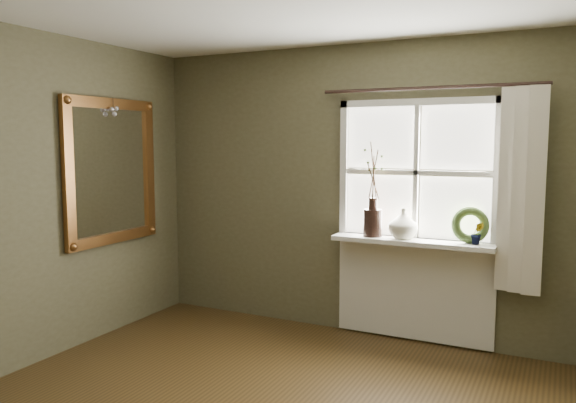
# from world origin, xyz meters

# --- Properties ---
(wall_back) EXTENTS (4.00, 0.10, 2.60)m
(wall_back) POSITION_xyz_m (0.00, 2.30, 1.30)
(wall_back) COLOR brown
(wall_back) RESTS_ON ground
(window_frame) EXTENTS (1.36, 0.06, 1.24)m
(window_frame) POSITION_xyz_m (0.55, 2.23, 1.48)
(window_frame) COLOR silver
(window_frame) RESTS_ON wall_back
(window_sill) EXTENTS (1.36, 0.26, 0.04)m
(window_sill) POSITION_xyz_m (0.55, 2.12, 0.90)
(window_sill) COLOR silver
(window_sill) RESTS_ON wall_back
(window_apron) EXTENTS (1.36, 0.04, 0.88)m
(window_apron) POSITION_xyz_m (0.55, 2.23, 0.46)
(window_apron) COLOR silver
(window_apron) RESTS_ON ground
(dark_jug) EXTENTS (0.16, 0.16, 0.24)m
(dark_jug) POSITION_xyz_m (0.21, 2.12, 1.04)
(dark_jug) COLOR black
(dark_jug) RESTS_ON window_sill
(cream_vase) EXTENTS (0.28, 0.28, 0.26)m
(cream_vase) POSITION_xyz_m (0.47, 2.12, 1.05)
(cream_vase) COLOR silver
(cream_vase) RESTS_ON window_sill
(wreath) EXTENTS (0.33, 0.23, 0.31)m
(wreath) POSITION_xyz_m (1.02, 2.16, 1.03)
(wreath) COLOR #374B21
(wreath) RESTS_ON window_sill
(potted_plant_left) EXTENTS (0.11, 0.08, 0.18)m
(potted_plant_left) POSITION_xyz_m (0.17, 2.12, 1.01)
(potted_plant_left) COLOR #374B21
(potted_plant_left) RESTS_ON window_sill
(potted_plant_right) EXTENTS (0.12, 0.10, 0.18)m
(potted_plant_right) POSITION_xyz_m (1.08, 2.12, 1.01)
(potted_plant_right) COLOR #374B21
(potted_plant_right) RESTS_ON window_sill
(curtain) EXTENTS (0.36, 0.12, 1.59)m
(curtain) POSITION_xyz_m (1.39, 2.13, 1.37)
(curtain) COLOR beige
(curtain) RESTS_ON wall_back
(curtain_rod) EXTENTS (1.84, 0.03, 0.03)m
(curtain_rod) POSITION_xyz_m (0.65, 2.17, 2.18)
(curtain_rod) COLOR black
(curtain_rod) RESTS_ON wall_back
(gilt_mirror) EXTENTS (0.10, 1.09, 1.30)m
(gilt_mirror) POSITION_xyz_m (-1.96, 1.27, 1.48)
(gilt_mirror) COLOR white
(gilt_mirror) RESTS_ON wall_left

